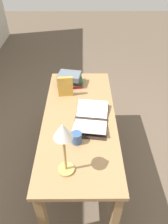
% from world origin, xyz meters
% --- Properties ---
extents(ground_plane, '(12.00, 12.00, 0.00)m').
position_xyz_m(ground_plane, '(0.00, 0.00, 0.00)').
color(ground_plane, brown).
extents(reading_desk, '(1.54, 0.65, 0.75)m').
position_xyz_m(reading_desk, '(0.00, 0.00, 0.65)').
color(reading_desk, '#937047').
rests_on(reading_desk, ground_plane).
extents(open_book, '(0.50, 0.35, 0.06)m').
position_xyz_m(open_book, '(-0.04, -0.11, 0.77)').
color(open_book, black).
rests_on(open_book, reading_desk).
extents(book_stack_tall, '(0.25, 0.28, 0.13)m').
position_xyz_m(book_stack_tall, '(0.55, 0.11, 0.81)').
color(book_stack_tall, maroon).
rests_on(book_stack_tall, reading_desk).
extents(book_standing_upright, '(0.04, 0.15, 0.21)m').
position_xyz_m(book_standing_upright, '(0.34, 0.14, 0.85)').
color(book_standing_upright, '#BC8933').
rests_on(book_standing_upright, reading_desk).
extents(reading_lamp, '(0.12, 0.12, 0.44)m').
position_xyz_m(reading_lamp, '(-0.55, 0.09, 1.08)').
color(reading_lamp, tan).
rests_on(reading_lamp, reading_desk).
extents(coffee_mug, '(0.08, 0.11, 0.09)m').
position_xyz_m(coffee_mug, '(-0.29, 0.02, 0.80)').
color(coffee_mug, '#335184').
rests_on(coffee_mug, reading_desk).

